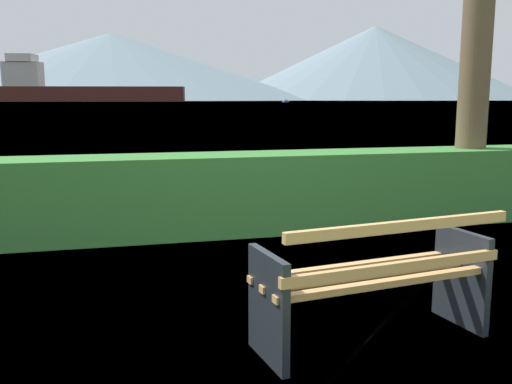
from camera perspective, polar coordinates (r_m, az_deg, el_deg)
The scene contains 7 objects.
ground_plane at distance 3.95m, azimuth 11.29°, elevation -14.36°, with size 1400.00×1400.00×0.00m, color olive.
water_surface at distance 311.96m, azimuth -14.05°, elevation 8.84°, with size 620.00×620.00×0.00m, color #7A99A8.
park_bench at distance 3.75m, azimuth 11.99°, elevation -8.76°, with size 1.63×0.79×0.87m.
hedge_row at distance 6.79m, azimuth -0.40°, elevation -0.03°, with size 12.01×0.79×0.93m, color #387A33.
cargo_ship_large at distance 303.48m, azimuth -18.08°, elevation 9.88°, with size 97.80×30.59×23.29m.
fishing_boat_near at distance 240.75m, azimuth 3.00°, elevation 9.13°, with size 3.14×6.42×1.29m.
distant_hills at distance 553.52m, azimuth -13.72°, elevation 12.47°, with size 802.46×386.35×74.43m.
Camera 1 is at (-1.59, -3.25, 1.58)m, focal length 39.67 mm.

